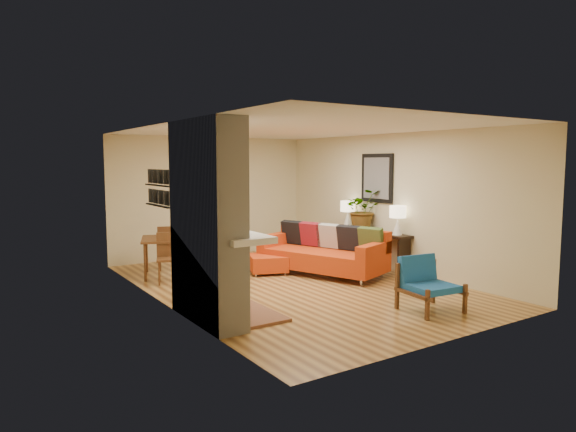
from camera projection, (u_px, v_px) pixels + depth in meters
name	position (u px, v px, depth m)	size (l,w,h in m)	color
room_shell	(249.00, 200.00, 11.04)	(6.50, 6.50, 6.50)	tan
fireplace	(210.00, 226.00, 6.60)	(1.09, 1.68, 2.60)	white
sofa	(325.00, 252.00, 9.54)	(1.74, 2.53, 0.92)	silver
ottoman	(268.00, 263.00, 9.56)	(0.85, 0.85, 0.34)	silver
blue_chair	(426.00, 281.00, 7.17)	(0.79, 0.77, 0.75)	brown
dining_table	(164.00, 245.00, 9.28)	(1.04, 1.61, 0.85)	brown
console_table	(372.00, 238.00, 10.02)	(0.34, 1.85, 0.72)	black
lamp_near	(398.00, 217.00, 9.41)	(0.30, 0.30, 0.54)	white
lamp_far	(348.00, 211.00, 10.59)	(0.30, 0.30, 0.54)	white
houseplant	(363.00, 209.00, 10.18)	(0.73, 0.63, 0.81)	#1E5919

